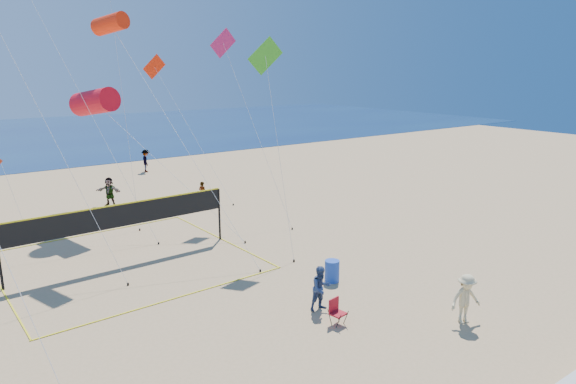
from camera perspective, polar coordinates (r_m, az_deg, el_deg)
bystander_a at (r=18.10m, az=3.69°, el=-10.62°), size 0.82×0.66×1.59m
bystander_b at (r=18.15m, az=19.14°, el=-11.15°), size 1.23×0.92×1.69m
far_person_1 at (r=33.18m, az=-19.23°, el=0.07°), size 1.47×1.54×1.74m
far_person_2 at (r=31.95m, az=-9.47°, el=-0.12°), size 0.55×0.63×1.45m
far_person_4 at (r=43.01m, az=-15.49°, el=3.36°), size 0.99×1.33×1.83m
camp_chair at (r=17.33m, az=5.37°, el=-12.93°), size 0.54×0.65×0.97m
trash_barrel at (r=20.52m, az=4.91°, el=-8.73°), size 0.63×0.63×0.86m
volleyball_net at (r=23.13m, az=-17.92°, el=-3.15°), size 10.14×9.99×2.61m
kite_2 at (r=24.82m, az=-19.12°, el=17.20°), size 3.97×7.86×10.59m
kite_4 at (r=23.68m, az=-2.38°, el=13.85°), size 1.72×3.24×9.60m
kite_5 at (r=29.57m, az=-6.81°, el=15.07°), size 1.68×5.68×10.38m
kite_9 at (r=35.71m, az=-14.19°, el=12.59°), size 2.70×7.02×9.12m
kite_10 at (r=28.66m, az=-20.68°, el=9.33°), size 5.52×9.00×7.31m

